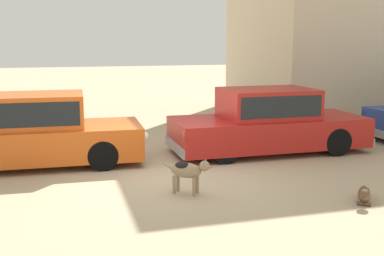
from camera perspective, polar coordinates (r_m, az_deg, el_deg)
ground_plane at (r=9.47m, az=-2.53°, el=-5.72°), size 80.00×80.00×0.00m
parked_sedan_nearest at (r=10.60m, az=-17.95°, el=-0.31°), size 4.50×1.85×1.53m
parked_sedan_second at (r=11.46m, az=9.08°, el=0.82°), size 4.73×1.82×1.52m
stray_dog_spotted at (r=8.27m, az=-0.52°, el=-5.05°), size 0.80×0.62×0.65m
stray_dog_tan at (r=8.42m, az=19.89°, el=-7.48°), size 0.61×0.83×0.34m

